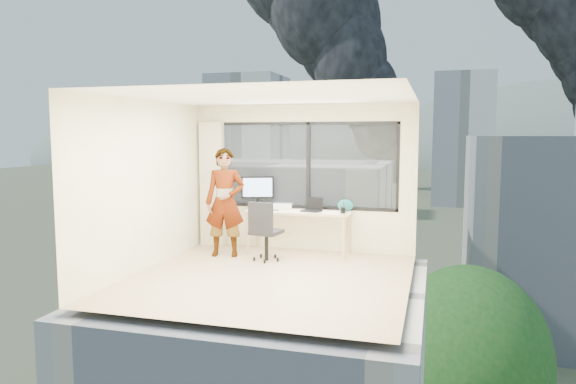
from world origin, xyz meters
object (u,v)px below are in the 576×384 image
(person, at_px, (225,202))
(game_console, at_px, (283,206))
(chair, at_px, (266,230))
(laptop, at_px, (311,205))
(desk, at_px, (298,232))
(monitor, at_px, (258,192))
(handbag, at_px, (345,205))

(person, height_order, game_console, person)
(chair, xyz_separation_m, laptop, (0.60, 0.67, 0.35))
(desk, relative_size, chair, 1.78)
(monitor, distance_m, game_console, 0.52)
(desk, distance_m, person, 1.38)
(chair, height_order, monitor, monitor)
(person, xyz_separation_m, game_console, (0.79, 0.80, -0.13))
(person, bearing_deg, game_console, 34.04)
(chair, height_order, person, person)
(laptop, bearing_deg, game_console, 171.20)
(chair, distance_m, handbag, 1.48)
(desk, bearing_deg, game_console, 144.67)
(monitor, bearing_deg, chair, -80.50)
(chair, distance_m, monitor, 1.07)
(desk, relative_size, person, 0.97)
(desk, bearing_deg, person, -154.74)
(desk, xyz_separation_m, handbag, (0.80, 0.17, 0.48))
(desk, relative_size, handbag, 6.70)
(monitor, xyz_separation_m, game_console, (0.44, 0.11, -0.25))
(person, height_order, monitor, person)
(chair, bearing_deg, person, 179.34)
(desk, xyz_separation_m, monitor, (-0.80, 0.14, 0.67))
(desk, distance_m, laptop, 0.54)
(game_console, height_order, handbag, handbag)
(chair, relative_size, laptop, 2.86)
(monitor, xyz_separation_m, laptop, (1.03, -0.15, -0.19))
(person, xyz_separation_m, handbag, (1.95, 0.71, -0.07))
(person, bearing_deg, monitor, 51.91)
(monitor, height_order, game_console, monitor)
(chair, xyz_separation_m, handbag, (1.17, 0.84, 0.35))
(desk, relative_size, monitor, 3.07)
(chair, xyz_separation_m, game_console, (0.01, 0.93, 0.28))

